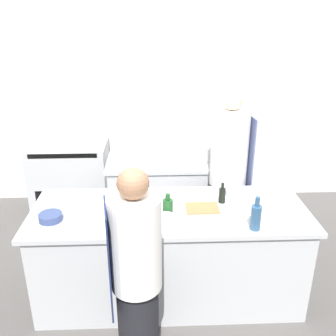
{
  "coord_description": "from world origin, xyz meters",
  "views": [
    {
      "loc": [
        -0.13,
        -2.9,
        2.5
      ],
      "look_at": [
        0.0,
        0.35,
        1.16
      ],
      "focal_mm": 40.0,
      "sensor_mm": 36.0,
      "label": 1
    }
  ],
  "objects_px": {
    "cup": "(119,199)",
    "stockpot": "(208,153)",
    "chef_at_prep_near": "(136,277)",
    "bottle_sauce": "(110,215)",
    "oven_range": "(71,177)",
    "bowl_prep_small": "(51,217)",
    "bottle_vinegar": "(157,204)",
    "bottle_olive_oil": "(256,217)",
    "chef_at_stove": "(228,177)",
    "bottle_wine": "(222,195)",
    "bottle_cooking_oil": "(142,216)",
    "bowl_mixing_large": "(165,221)",
    "bowl_ceramic_blue": "(236,192)",
    "bottle_water": "(168,207)"
  },
  "relations": [
    {
      "from": "bottle_cooking_oil",
      "to": "bowl_ceramic_blue",
      "type": "bearing_deg",
      "value": 34.08
    },
    {
      "from": "oven_range",
      "to": "bottle_cooking_oil",
      "type": "height_order",
      "value": "bottle_cooking_oil"
    },
    {
      "from": "bottle_olive_oil",
      "to": "bottle_cooking_oil",
      "type": "height_order",
      "value": "bottle_cooking_oil"
    },
    {
      "from": "bottle_wine",
      "to": "chef_at_prep_near",
      "type": "bearing_deg",
      "value": -129.48
    },
    {
      "from": "bottle_cooking_oil",
      "to": "bottle_sauce",
      "type": "relative_size",
      "value": 1.25
    },
    {
      "from": "bottle_olive_oil",
      "to": "chef_at_stove",
      "type": "bearing_deg",
      "value": 90.94
    },
    {
      "from": "chef_at_prep_near",
      "to": "bottle_sauce",
      "type": "height_order",
      "value": "chef_at_prep_near"
    },
    {
      "from": "chef_at_stove",
      "to": "bowl_mixing_large",
      "type": "relative_size",
      "value": 10.05
    },
    {
      "from": "bowl_prep_small",
      "to": "cup",
      "type": "distance_m",
      "value": 0.62
    },
    {
      "from": "bowl_ceramic_blue",
      "to": "chef_at_prep_near",
      "type": "bearing_deg",
      "value": -130.49
    },
    {
      "from": "bowl_mixing_large",
      "to": "chef_at_prep_near",
      "type": "bearing_deg",
      "value": -112.24
    },
    {
      "from": "bottle_sauce",
      "to": "bottle_wine",
      "type": "bearing_deg",
      "value": 20.14
    },
    {
      "from": "oven_range",
      "to": "cup",
      "type": "distance_m",
      "value": 1.87
    },
    {
      "from": "bottle_vinegar",
      "to": "cup",
      "type": "height_order",
      "value": "bottle_vinegar"
    },
    {
      "from": "bottle_wine",
      "to": "bottle_sauce",
      "type": "distance_m",
      "value": 1.04
    },
    {
      "from": "chef_at_prep_near",
      "to": "chef_at_stove",
      "type": "xyz_separation_m",
      "value": [
        0.92,
        1.48,
        0.09
      ]
    },
    {
      "from": "bottle_sauce",
      "to": "bowl_mixing_large",
      "type": "height_order",
      "value": "bottle_sauce"
    },
    {
      "from": "oven_range",
      "to": "bowl_prep_small",
      "type": "relative_size",
      "value": 5.13
    },
    {
      "from": "bottle_water",
      "to": "stockpot",
      "type": "bearing_deg",
      "value": 68.07
    },
    {
      "from": "chef_at_prep_near",
      "to": "bottle_water",
      "type": "height_order",
      "value": "chef_at_prep_near"
    },
    {
      "from": "stockpot",
      "to": "bottle_sauce",
      "type": "bearing_deg",
      "value": -124.62
    },
    {
      "from": "bowl_prep_small",
      "to": "stockpot",
      "type": "distance_m",
      "value": 2.02
    },
    {
      "from": "bottle_wine",
      "to": "bowl_prep_small",
      "type": "distance_m",
      "value": 1.5
    },
    {
      "from": "bottle_cooking_oil",
      "to": "chef_at_prep_near",
      "type": "bearing_deg",
      "value": -93.92
    },
    {
      "from": "bottle_olive_oil",
      "to": "chef_at_prep_near",
      "type": "bearing_deg",
      "value": -154.67
    },
    {
      "from": "bottle_wine",
      "to": "bowl_prep_small",
      "type": "bearing_deg",
      "value": -169.8
    },
    {
      "from": "bowl_prep_small",
      "to": "stockpot",
      "type": "height_order",
      "value": "stockpot"
    },
    {
      "from": "cup",
      "to": "stockpot",
      "type": "bearing_deg",
      "value": 48.06
    },
    {
      "from": "bottle_wine",
      "to": "stockpot",
      "type": "xyz_separation_m",
      "value": [
        0.02,
        1.09,
        0.01
      ]
    },
    {
      "from": "chef_at_prep_near",
      "to": "bowl_prep_small",
      "type": "relative_size",
      "value": 8.42
    },
    {
      "from": "bottle_wine",
      "to": "bottle_sauce",
      "type": "height_order",
      "value": "bottle_sauce"
    },
    {
      "from": "chef_at_prep_near",
      "to": "bottle_cooking_oil",
      "type": "height_order",
      "value": "chef_at_prep_near"
    },
    {
      "from": "bottle_cooking_oil",
      "to": "bottle_wine",
      "type": "bearing_deg",
      "value": 31.39
    },
    {
      "from": "bottle_water",
      "to": "cup",
      "type": "relative_size",
      "value": 2.28
    },
    {
      "from": "bottle_olive_oil",
      "to": "bowl_prep_small",
      "type": "height_order",
      "value": "bottle_olive_oil"
    },
    {
      "from": "bottle_olive_oil",
      "to": "stockpot",
      "type": "xyz_separation_m",
      "value": [
        -0.16,
        1.56,
        -0.03
      ]
    },
    {
      "from": "oven_range",
      "to": "bowl_mixing_large",
      "type": "xyz_separation_m",
      "value": [
        1.21,
        -2.01,
        0.48
      ]
    },
    {
      "from": "oven_range",
      "to": "bottle_water",
      "type": "distance_m",
      "value": 2.29
    },
    {
      "from": "bowl_mixing_large",
      "to": "stockpot",
      "type": "distance_m",
      "value": 1.56
    },
    {
      "from": "bowl_mixing_large",
      "to": "bottle_olive_oil",
      "type": "bearing_deg",
      "value": -7.94
    },
    {
      "from": "bowl_ceramic_blue",
      "to": "chef_at_stove",
      "type": "bearing_deg",
      "value": 89.22
    },
    {
      "from": "bottle_cooking_oil",
      "to": "bowl_prep_small",
      "type": "xyz_separation_m",
      "value": [
        -0.76,
        0.17,
        -0.09
      ]
    },
    {
      "from": "bottle_wine",
      "to": "bowl_mixing_large",
      "type": "height_order",
      "value": "bottle_wine"
    },
    {
      "from": "oven_range",
      "to": "bottle_sauce",
      "type": "distance_m",
      "value": 2.21
    },
    {
      "from": "bottle_olive_oil",
      "to": "bowl_ceramic_blue",
      "type": "distance_m",
      "value": 0.63
    },
    {
      "from": "chef_at_prep_near",
      "to": "cup",
      "type": "xyz_separation_m",
      "value": [
        -0.18,
        0.94,
        0.13
      ]
    },
    {
      "from": "chef_at_prep_near",
      "to": "bowl_ceramic_blue",
      "type": "distance_m",
      "value": 1.41
    },
    {
      "from": "bottle_cooking_oil",
      "to": "bottle_sauce",
      "type": "bearing_deg",
      "value": 162.89
    },
    {
      "from": "chef_at_stove",
      "to": "cup",
      "type": "height_order",
      "value": "chef_at_stove"
    },
    {
      "from": "chef_at_stove",
      "to": "bowl_mixing_large",
      "type": "bearing_deg",
      "value": -41.75
    }
  ]
}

